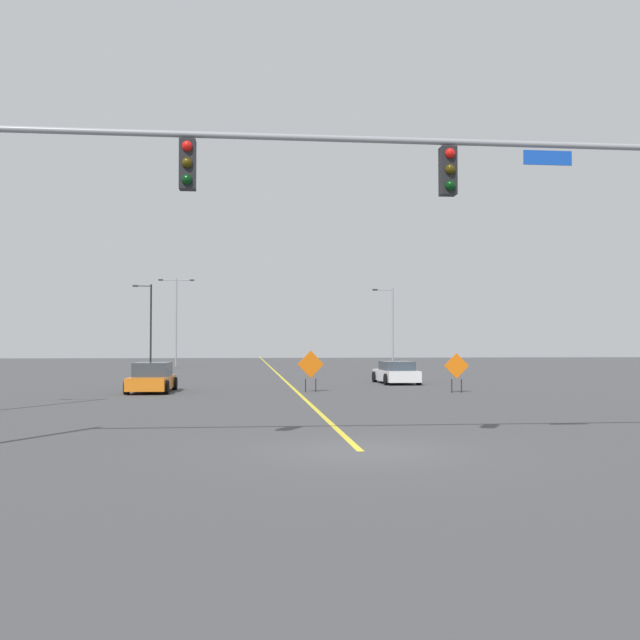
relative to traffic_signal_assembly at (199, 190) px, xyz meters
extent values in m
plane|color=#444447|center=(3.41, 0.01, -5.50)|extent=(208.75, 208.75, 0.00)
cube|color=yellow|center=(3.41, 58.00, -5.49)|extent=(0.16, 115.97, 0.01)
cylinder|color=gray|center=(2.55, 0.01, 1.18)|extent=(16.76, 0.14, 0.14)
cube|color=black|center=(-0.25, 0.01, 0.53)|extent=(0.34, 0.32, 1.05)
sphere|color=red|center=(-0.25, -0.16, 0.88)|extent=(0.22, 0.22, 0.22)
sphere|color=#3C3106|center=(-0.25, -0.16, 0.53)|extent=(0.22, 0.22, 0.22)
sphere|color=black|center=(-0.25, -0.16, 0.18)|extent=(0.22, 0.22, 0.22)
cube|color=black|center=(5.34, 0.01, 0.53)|extent=(0.34, 0.32, 1.05)
sphere|color=red|center=(5.34, -0.16, 0.88)|extent=(0.22, 0.22, 0.22)
sphere|color=#3C3106|center=(5.34, -0.16, 0.53)|extent=(0.22, 0.22, 0.22)
sphere|color=black|center=(5.34, -0.16, 0.18)|extent=(0.22, 0.22, 0.22)
cube|color=#1447B7|center=(7.60, 0.01, 0.89)|extent=(1.10, 0.03, 0.32)
cylinder|color=gray|center=(-6.02, 59.13, -1.05)|extent=(0.16, 0.16, 8.91)
cylinder|color=gray|center=(-6.81, 59.13, 3.26)|extent=(1.56, 0.08, 0.08)
cube|color=#262628|center=(-7.59, 59.13, 3.26)|extent=(0.44, 0.24, 0.14)
cylinder|color=gray|center=(-5.24, 59.13, 3.26)|extent=(1.56, 0.08, 0.08)
cube|color=#262628|center=(-4.46, 59.13, 3.26)|extent=(0.44, 0.24, 0.14)
cylinder|color=gray|center=(14.39, 50.18, -1.80)|extent=(0.16, 0.16, 7.39)
cylinder|color=gray|center=(13.57, 50.18, 1.74)|extent=(1.64, 0.08, 0.08)
cube|color=#262628|center=(12.75, 50.18, 1.74)|extent=(0.44, 0.24, 0.14)
cylinder|color=black|center=(-7.42, 50.39, -1.71)|extent=(0.16, 0.16, 7.59)
cylinder|color=black|center=(-8.11, 50.39, 1.94)|extent=(1.38, 0.08, 0.08)
cube|color=#262628|center=(-8.80, 50.39, 1.94)|extent=(0.44, 0.24, 0.14)
cube|color=orange|center=(10.81, 17.96, -4.24)|extent=(1.19, 0.05, 1.19)
cylinder|color=black|center=(10.58, 17.96, -5.18)|extent=(0.05, 0.05, 0.64)
cylinder|color=black|center=(11.05, 17.96, -5.18)|extent=(0.05, 0.05, 0.64)
cube|color=orange|center=(4.06, 19.18, -4.19)|extent=(1.29, 0.33, 1.32)
cylinder|color=black|center=(3.81, 19.12, -5.18)|extent=(0.05, 0.05, 0.63)
cylinder|color=black|center=(4.31, 19.23, -5.18)|extent=(0.05, 0.05, 0.63)
cube|color=white|center=(9.60, 25.99, -5.03)|extent=(1.96, 4.62, 0.61)
cube|color=#333D47|center=(9.61, 25.77, -4.47)|extent=(1.72, 2.38, 0.51)
cylinder|color=black|center=(10.48, 27.62, -5.18)|extent=(0.24, 0.65, 0.64)
cylinder|color=black|center=(8.64, 27.57, -5.18)|extent=(0.24, 0.65, 0.64)
cylinder|color=black|center=(10.56, 24.42, -5.18)|extent=(0.24, 0.65, 0.64)
cylinder|color=black|center=(8.73, 24.37, -5.18)|extent=(0.24, 0.65, 0.64)
cube|color=orange|center=(-3.44, 19.76, -5.04)|extent=(1.87, 4.46, 0.59)
cube|color=#333D47|center=(-3.43, 19.98, -4.42)|extent=(1.64, 2.39, 0.65)
cylinder|color=black|center=(-4.36, 18.23, -5.18)|extent=(0.24, 0.65, 0.64)
cylinder|color=black|center=(-2.60, 18.19, -5.18)|extent=(0.24, 0.65, 0.64)
cylinder|color=black|center=(-4.27, 21.33, -5.18)|extent=(0.24, 0.65, 0.64)
cylinder|color=black|center=(-2.52, 21.28, -5.18)|extent=(0.24, 0.65, 0.64)
camera|label=1|loc=(0.98, -15.29, -3.22)|focal=40.81mm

